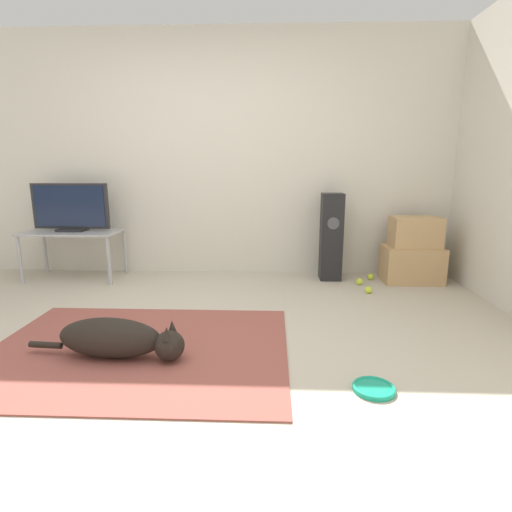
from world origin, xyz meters
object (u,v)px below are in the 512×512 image
object	(u,v)px
cardboard_box_lower	(411,264)
tv_stand	(73,237)
floor_speaker	(331,237)
frisbee	(374,388)
dog	(119,339)
cardboard_box_upper	(415,232)
tennis_ball_by_boxes	(368,290)
tennis_ball_near_speaker	(371,277)
tv	(70,208)
tennis_ball_loose_on_carpet	(359,282)

from	to	relation	value
cardboard_box_lower	tv_stand	world-z (taller)	tv_stand
tv_stand	floor_speaker	bearing A→B (deg)	1.53
frisbee	floor_speaker	distance (m)	2.22
dog	tv_stand	size ratio (longest dim) A/B	1.04
dog	tv_stand	distance (m)	2.16
dog	cardboard_box_upper	distance (m)	3.01
cardboard_box_upper	tennis_ball_by_boxes	bearing A→B (deg)	-142.01
cardboard_box_upper	tennis_ball_near_speaker	xyz separation A→B (m)	(-0.40, 0.05, -0.49)
tv	tennis_ball_by_boxes	bearing A→B (deg)	-7.97
cardboard_box_lower	tv	xyz separation A→B (m)	(-3.52, -0.01, 0.56)
tv	tennis_ball_near_speaker	distance (m)	3.20
tv_stand	tennis_ball_by_boxes	xyz separation A→B (m)	(2.99, -0.42, -0.41)
cardboard_box_lower	tv	size ratio (longest dim) A/B	0.73
frisbee	floor_speaker	size ratio (longest dim) A/B	0.25
floor_speaker	tennis_ball_loose_on_carpet	world-z (taller)	floor_speaker
tennis_ball_near_speaker	tv	bearing A→B (deg)	-179.10
frisbee	cardboard_box_upper	bearing A→B (deg)	66.86
cardboard_box_upper	tennis_ball_loose_on_carpet	distance (m)	0.75
frisbee	tv	xyz separation A→B (m)	(-2.63, 2.10, 0.73)
cardboard_box_upper	tennis_ball_loose_on_carpet	xyz separation A→B (m)	(-0.56, -0.14, -0.49)
cardboard_box_upper	tv_stand	distance (m)	3.53
dog	tv	bearing A→B (deg)	122.44
tennis_ball_near_speaker	tennis_ball_by_boxes	bearing A→B (deg)	-105.82
floor_speaker	tv_stand	world-z (taller)	floor_speaker
cardboard_box_lower	floor_speaker	xyz separation A→B (m)	(-0.82, 0.06, 0.27)
cardboard_box_upper	tennis_ball_loose_on_carpet	size ratio (longest dim) A/B	7.15
dog	cardboard_box_lower	distance (m)	2.98
tv	tennis_ball_near_speaker	xyz separation A→B (m)	(3.12, 0.05, -0.71)
cardboard_box_upper	tv	bearing A→B (deg)	180.00
frisbee	tennis_ball_loose_on_carpet	size ratio (longest dim) A/B	3.43
frisbee	tv	world-z (taller)	tv
tv	tennis_ball_by_boxes	distance (m)	3.10
frisbee	tennis_ball_near_speaker	xyz separation A→B (m)	(0.50, 2.15, 0.02)
floor_speaker	tennis_ball_near_speaker	distance (m)	0.60
frisbee	tennis_ball_near_speaker	world-z (taller)	tennis_ball_near_speaker
dog	cardboard_box_lower	size ratio (longest dim) A/B	1.74
tennis_ball_loose_on_carpet	tennis_ball_near_speaker	bearing A→B (deg)	50.02
dog	cardboard_box_lower	world-z (taller)	cardboard_box_lower
floor_speaker	dog	bearing A→B (deg)	-129.57
cardboard_box_lower	tennis_ball_near_speaker	size ratio (longest dim) A/B	8.74
cardboard_box_upper	tv	xyz separation A→B (m)	(-3.53, 0.00, 0.23)
tennis_ball_near_speaker	tennis_ball_loose_on_carpet	world-z (taller)	same
frisbee	cardboard_box_lower	bearing A→B (deg)	67.09
frisbee	cardboard_box_lower	world-z (taller)	cardboard_box_lower
cardboard_box_lower	tv_stand	bearing A→B (deg)	-179.84
dog	tv	distance (m)	2.22
cardboard_box_upper	floor_speaker	distance (m)	0.84
frisbee	tv	bearing A→B (deg)	141.31
frisbee	tv_stand	distance (m)	3.39
tennis_ball_by_boxes	tennis_ball_loose_on_carpet	xyz separation A→B (m)	(-0.03, 0.28, 0.00)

